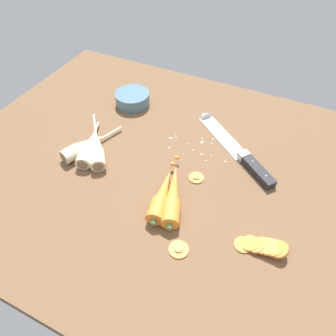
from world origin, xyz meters
TOP-DOWN VIEW (x-y plane):
  - ground_plane at (0.00, 0.00)cm, footprint 120.00×90.00cm
  - chefs_knife at (11.74, 14.82)cm, footprint 29.25×24.26cm
  - whole_carrot at (5.04, -9.86)cm, footprint 10.03×21.33cm
  - whole_carrot_second at (2.82, -11.16)cm, footprint 7.14×19.11cm
  - parsnip_front at (-24.15, -5.16)cm, footprint 8.67×19.13cm
  - parsnip_mid_left at (-20.85, -3.79)cm, footprint 16.26×19.95cm
  - parsnip_mid_right at (-22.53, -5.43)cm, footprint 9.08×17.98cm
  - carrot_slice_stack at (27.39, -13.47)cm, footprint 10.94×5.13cm
  - carrot_slice_stray_near at (11.66, -21.22)cm, footprint 4.33×4.33cm
  - carrot_slice_stray_mid at (7.48, -0.84)cm, footprint 3.92×3.92cm
  - prep_bowl at (-23.40, 20.38)cm, footprint 11.00×11.00cm
  - mince_crumbs at (4.42, 10.79)cm, footprint 19.71×10.34cm

SIDE VIEW (x-z plane):
  - ground_plane at x=0.00cm, z-range -4.00..0.00cm
  - mince_crumbs at x=4.42cm, z-range -0.08..0.77cm
  - carrot_slice_stray_near at x=11.66cm, z-range 0.01..0.71cm
  - carrot_slice_stray_mid at x=7.48cm, z-range 0.01..0.71cm
  - chefs_knife at x=11.74cm, z-range -1.44..2.74cm
  - carrot_slice_stack at x=27.39cm, z-range -0.68..2.88cm
  - parsnip_mid_left at x=-20.85cm, z-range -0.02..3.98cm
  - parsnip_front at x=-24.15cm, z-range -0.02..3.98cm
  - parsnip_mid_right at x=-22.53cm, z-range -0.02..3.98cm
  - whole_carrot at x=5.04cm, z-range 0.00..4.20cm
  - whole_carrot_second at x=2.82cm, z-range 0.00..4.20cm
  - prep_bowl at x=-23.40cm, z-range 0.15..4.15cm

